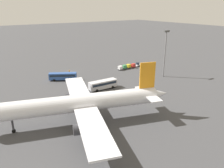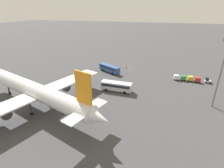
{
  "view_description": "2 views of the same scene",
  "coord_description": "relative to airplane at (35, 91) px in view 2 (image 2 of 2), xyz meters",
  "views": [
    {
      "loc": [
        39.69,
        92.62,
        29.51
      ],
      "look_at": [
        -2.6,
        30.29,
        2.52
      ],
      "focal_mm": 35.0,
      "sensor_mm": 36.0,
      "label": 1
    },
    {
      "loc": [
        -15.45,
        81.14,
        27.14
      ],
      "look_at": [
        1.16,
        26.73,
        2.27
      ],
      "focal_mm": 28.0,
      "sensor_mm": 36.0,
      "label": 2
    }
  ],
  "objects": [
    {
      "name": "shuttle_bus_far",
      "position": [
        -18.85,
        -18.16,
        -3.79
      ],
      "size": [
        10.99,
        3.5,
        3.31
      ],
      "rotation": [
        0.0,
        0.0,
        -0.03
      ],
      "color": "silver",
      "rests_on": "ground"
    },
    {
      "name": "baggage_tug",
      "position": [
        -51.14,
        -35.79,
        -4.83
      ],
      "size": [
        2.56,
        1.92,
        2.1
      ],
      "rotation": [
        0.0,
        0.0,
        0.14
      ],
      "color": "white",
      "rests_on": "ground"
    },
    {
      "name": "light_pole",
      "position": [
        -49.12,
        -16.33,
        6.32
      ],
      "size": [
        2.8,
        0.7,
        20.05
      ],
      "color": "slate",
      "rests_on": "ground"
    },
    {
      "name": "cargo_cart_green",
      "position": [
        -42.11,
        -35.45,
        -4.58
      ],
      "size": [
        2.18,
        1.9,
        2.06
      ],
      "rotation": [
        0.0,
        0.0,
        0.12
      ],
      "color": "#38383D",
      "rests_on": "ground"
    },
    {
      "name": "worker_person",
      "position": [
        -16.67,
        -44.24,
        -4.9
      ],
      "size": [
        0.38,
        0.38,
        1.74
      ],
      "color": "#1E1E2D",
      "rests_on": "ground"
    },
    {
      "name": "airplane",
      "position": [
        0.0,
        0.0,
        0.0
      ],
      "size": [
        50.76,
        44.66,
        15.37
      ],
      "rotation": [
        0.0,
        0.0,
        -0.31
      ],
      "color": "silver",
      "rests_on": "ground"
    },
    {
      "name": "cargo_cart_red",
      "position": [
        -47.41,
        -35.1,
        -4.58
      ],
      "size": [
        2.18,
        1.9,
        2.06
      ],
      "rotation": [
        0.0,
        0.0,
        0.12
      ],
      "color": "#38383D",
      "rests_on": "ground"
    },
    {
      "name": "ground_plane",
      "position": [
        -18.22,
        -45.32,
        -5.77
      ],
      "size": [
        600.0,
        600.0,
        0.0
      ],
      "primitive_type": "plane",
      "color": "#424244"
    },
    {
      "name": "cargo_cart_white",
      "position": [
        -39.47,
        -35.32,
        -4.58
      ],
      "size": [
        2.18,
        1.9,
        2.06
      ],
      "rotation": [
        0.0,
        0.0,
        0.12
      ],
      "color": "#38383D",
      "rests_on": "ground"
    },
    {
      "name": "shuttle_bus_near",
      "position": [
        -10.38,
        -36.33,
        -3.86
      ],
      "size": [
        11.07,
        7.8,
        3.18
      ],
      "rotation": [
        0.0,
        0.0,
        -0.52
      ],
      "color": "#2D5199",
      "rests_on": "ground"
    },
    {
      "name": "cargo_cart_yellow",
      "position": [
        -44.76,
        -35.57,
        -4.58
      ],
      "size": [
        2.18,
        1.9,
        2.06
      ],
      "rotation": [
        0.0,
        0.0,
        0.12
      ],
      "color": "#38383D",
      "rests_on": "ground"
    }
  ]
}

